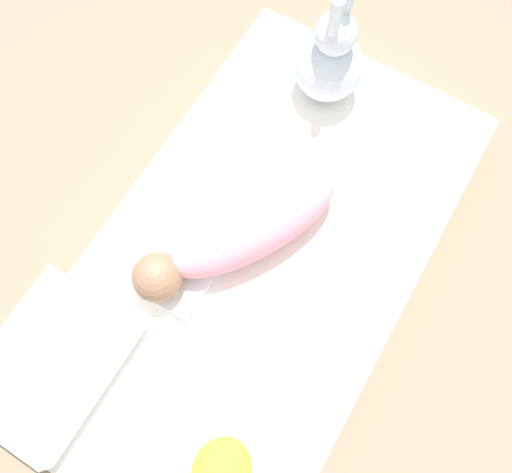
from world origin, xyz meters
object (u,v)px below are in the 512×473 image
Objects in this scene: pillow at (52,363)px; bunny_plush at (330,61)px; swaddled_baby at (241,230)px; turtle_plush at (221,472)px.

bunny_plush reaches higher than pillow.
swaddled_baby is 1.53× the size of bunny_plush.
bunny_plush is at bearing 170.25° from pillow.
bunny_plush is (-1.08, 0.19, 0.08)m from pillow.
turtle_plush is (0.52, 0.26, -0.04)m from swaddled_baby.
pillow is 2.10× the size of turtle_plush.
pillow is 1.10m from bunny_plush.
swaddled_baby is at bearing 4.15° from bunny_plush.
turtle_plush is at bearing 55.37° from swaddled_baby.
swaddled_baby reaches higher than turtle_plush.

